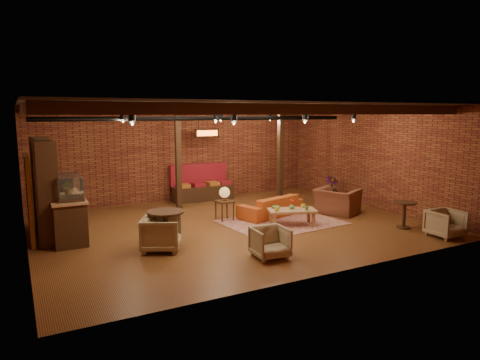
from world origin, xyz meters
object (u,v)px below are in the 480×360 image
round_table_left (166,223)px  side_table_book (327,189)px  coffee_table (292,211)px  armchair_b (270,241)px  round_table_right (404,211)px  sofa (271,206)px  armchair_far (446,222)px  plant_tall (332,164)px  armchair_a (162,232)px  armchair_right (337,197)px  side_table_lamp (225,195)px

round_table_left → side_table_book: 6.79m
coffee_table → armchair_b: 2.74m
round_table_right → sofa: bearing=130.5°
coffee_table → round_table_left: round_table_left is taller
armchair_far → sofa: bearing=126.0°
round_table_left → plant_tall: 7.07m
sofa → armchair_a: (-3.84, -1.61, 0.12)m
round_table_right → plant_tall: 3.74m
armchair_right → side_table_book: armchair_right is taller
coffee_table → plant_tall: (3.00, 1.97, 0.92)m
sofa → armchair_b: 3.71m
sofa → plant_tall: bearing=179.3°
round_table_left → armchair_b: bearing=-42.9°
armchair_b → armchair_right: armchair_right is taller
sofa → side_table_lamp: (-1.43, 0.18, 0.42)m
round_table_left → armchair_a: round_table_left is taller
sofa → armchair_a: size_ratio=2.48×
side_table_book → armchair_right: bearing=-118.9°
round_table_right → armchair_right: bearing=102.8°
round_table_left → plant_tall: plant_tall is taller
sofa → armchair_b: (-1.98, -3.13, 0.06)m
side_table_book → round_table_right: round_table_right is taller
side_table_lamp → round_table_right: side_table_lamp is taller
sofa → armchair_right: armchair_right is taller
side_table_book → armchair_far: size_ratio=0.70×
armchair_a → armchair_far: (6.45, -2.24, -0.05)m
round_table_right → plant_tall: bearing=81.3°
armchair_a → plant_tall: plant_tall is taller
sofa → side_table_lamp: side_table_lamp is taller
coffee_table → round_table_right: 2.94m
side_table_book → armchair_far: 4.57m
round_table_right → armchair_b: bearing=-175.5°
coffee_table → round_table_right: round_table_right is taller
armchair_a → armchair_b: size_ratio=1.17×
round_table_right → plant_tall: plant_tall is taller
side_table_lamp → armchair_b: side_table_lamp is taller
round_table_left → round_table_right: size_ratio=1.22×
round_table_left → sofa: bearing=22.4°
round_table_right → armchair_far: 1.09m
round_table_left → armchair_right: 5.68m
armchair_a → side_table_book: armchair_a is taller
coffee_table → armchair_right: (1.98, 0.46, 0.13)m
armchair_b → armchair_right: size_ratio=0.61×
armchair_right → round_table_right: armchair_right is taller
round_table_left → side_table_lamp: bearing=36.7°
armchair_far → plant_tall: plant_tall is taller
armchair_far → armchair_b: bearing=173.0°
armchair_a → armchair_b: armchair_a is taller
armchair_right → armchair_far: armchair_right is taller
sofa → plant_tall: size_ratio=0.79×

